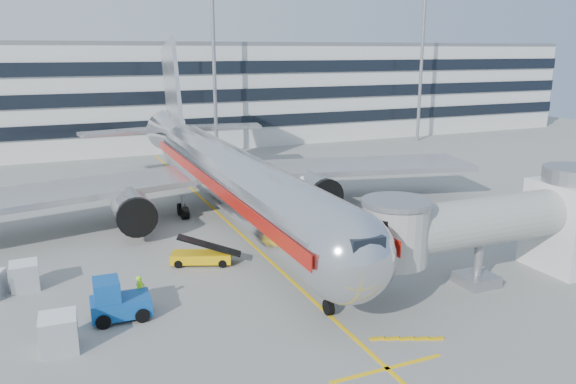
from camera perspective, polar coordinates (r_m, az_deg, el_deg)
name	(u,v)px	position (r m, az deg, el deg)	size (l,w,h in m)	color
ground	(275,266)	(39.01, -1.29, -7.50)	(180.00, 180.00, 0.00)	gray
lead_in_line	(231,225)	(47.90, -5.76, -3.38)	(0.25, 70.00, 0.01)	yellow
stop_bar	(387,368)	(27.85, 10.04, -17.24)	(6.00, 0.25, 0.01)	yellow
main_jet	(224,173)	(48.41, -6.50, 1.97)	(50.95, 48.70, 16.06)	silver
jet_bridge	(502,223)	(37.77, 20.93, -2.98)	(17.80, 4.50, 7.00)	silver
terminal	(138,93)	(92.82, -14.99, 9.66)	(150.00, 24.25, 15.60)	silver
light_mast_centre	(214,47)	(78.63, -7.57, 14.44)	(2.40, 1.20, 25.45)	gray
light_mast_east	(422,47)	(93.80, 13.49, 14.13)	(2.40, 1.20, 25.45)	gray
belt_loader	(202,256)	(39.54, -8.78, -6.45)	(4.41, 2.92, 2.08)	#D7A609
baggage_tug	(117,302)	(32.74, -17.02, -10.60)	(3.23, 2.12, 2.39)	#0D4696
cargo_container_left	(25,276)	(38.75, -25.19, -7.70)	(1.67, 1.67, 1.72)	silver
cargo_container_front	(59,333)	(30.59, -22.25, -13.11)	(1.82, 1.82, 1.87)	silver
ramp_worker	(141,292)	(33.74, -14.75, -9.80)	(0.71, 0.47, 1.95)	#99F519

